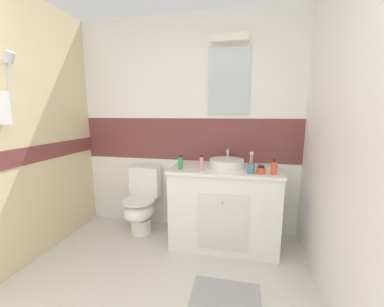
{
  "coord_description": "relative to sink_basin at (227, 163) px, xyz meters",
  "views": [
    {
      "loc": [
        0.61,
        -0.23,
        1.41
      ],
      "look_at": [
        0.14,
        2.02,
        1.0
      ],
      "focal_mm": 21.31,
      "sensor_mm": 36.0,
      "label": 1
    }
  ],
  "objects": [
    {
      "name": "ground_plane",
      "position": [
        -0.49,
        -0.93,
        -0.92
      ],
      "size": [
        3.2,
        3.48,
        0.04
      ],
      "primitive_type": "cube",
      "color": "beige"
    },
    {
      "name": "hair_gel_jar",
      "position": [
        0.33,
        -0.2,
        -0.01
      ],
      "size": [
        0.08,
        0.08,
        0.08
      ],
      "color": "#D84C33",
      "rests_on": "vanity_cabinet"
    },
    {
      "name": "toothbrush_cup",
      "position": [
        0.24,
        -0.21,
        0.01
      ],
      "size": [
        0.07,
        0.07,
        0.21
      ],
      "color": "#4C7299",
      "rests_on": "vanity_cabinet"
    },
    {
      "name": "toothpaste_tube_upright",
      "position": [
        -0.24,
        -0.19,
        0.03
      ],
      "size": [
        0.03,
        0.03,
        0.15
      ],
      "color": "pink",
      "rests_on": "vanity_cabinet"
    },
    {
      "name": "bath_mat",
      "position": [
        0.06,
        -0.79,
        -0.89
      ],
      "size": [
        0.53,
        0.34,
        0.01
      ],
      "primitive_type": "cube",
      "color": "#99999E",
      "rests_on": "ground_plane"
    },
    {
      "name": "sink_basin",
      "position": [
        0.0,
        0.0,
        0.0
      ],
      "size": [
        0.36,
        0.4,
        0.17
      ],
      "color": "white",
      "rests_on": "vanity_cabinet"
    },
    {
      "name": "toilet",
      "position": [
        -0.99,
        0.03,
        -0.53
      ],
      "size": [
        0.37,
        0.5,
        0.78
      ],
      "color": "white",
      "rests_on": "ground_plane"
    },
    {
      "name": "wall_back_tiled",
      "position": [
        -0.49,
        0.32,
        0.36
      ],
      "size": [
        3.2,
        0.2,
        2.5
      ],
      "color": "white",
      "rests_on": "ground_plane"
    },
    {
      "name": "vanity_cabinet",
      "position": [
        -0.01,
        -0.02,
        -0.47
      ],
      "size": [
        1.12,
        0.6,
        0.85
      ],
      "color": "white",
      "rests_on": "ground_plane"
    },
    {
      "name": "wall_right_plain",
      "position": [
        0.86,
        -0.93,
        0.35
      ],
      "size": [
        0.1,
        3.48,
        2.5
      ],
      "primitive_type": "cube",
      "color": "white",
      "rests_on": "ground_plane"
    },
    {
      "name": "deodorant_spray_can",
      "position": [
        -0.45,
        -0.2,
        0.02
      ],
      "size": [
        0.05,
        0.05,
        0.15
      ],
      "color": "green",
      "rests_on": "vanity_cabinet"
    },
    {
      "name": "soap_dispenser",
      "position": [
        0.45,
        -0.2,
        0.01
      ],
      "size": [
        0.06,
        0.06,
        0.15
      ],
      "color": "#D84C33",
      "rests_on": "vanity_cabinet"
    }
  ]
}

